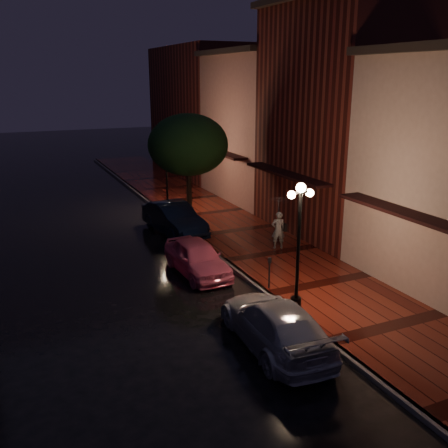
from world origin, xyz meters
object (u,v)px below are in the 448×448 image
silver_car (275,324)px  parking_meter (269,270)px  streetlamp_far (166,169)px  streetlamp_near (299,238)px  pink_car (197,257)px  street_tree (188,147)px  woman_with_umbrella (279,215)px  navy_car (174,218)px

silver_car → parking_meter: size_ratio=4.10×
streetlamp_far → parking_meter: (-0.11, -12.31, -1.72)m
streetlamp_near → pink_car: size_ratio=1.04×
street_tree → woman_with_umbrella: bearing=-68.2°
pink_car → parking_meter: bearing=-58.7°
streetlamp_near → street_tree: bearing=88.7°
street_tree → pink_car: street_tree is taller
street_tree → pink_car: 7.76m
streetlamp_near → pink_car: 5.18m
silver_car → woman_with_umbrella: 8.53m
woman_with_umbrella → parking_meter: (-2.59, -3.77, -0.87)m
streetlamp_far → silver_car: streetlamp_far is taller
silver_car → woman_with_umbrella: bearing=-117.3°
streetlamp_near → silver_car: (-1.88, -1.81, -1.88)m
street_tree → woman_with_umbrella: size_ratio=2.40×
streetlamp_far → woman_with_umbrella: bearing=-73.8°
street_tree → woman_with_umbrella: (2.22, -5.54, -2.49)m
street_tree → navy_car: street_tree is taller
streetlamp_near → woman_with_umbrella: (2.48, 5.46, -0.85)m
navy_car → parking_meter: (0.84, -8.37, 0.10)m
streetlamp_far → pink_car: size_ratio=1.04×
streetlamp_far → silver_car: (-1.88, -15.81, -1.88)m
navy_car → parking_meter: bearing=-91.0°
silver_car → parking_meter: bearing=-113.2°
streetlamp_far → woman_with_umbrella: 8.94m
streetlamp_far → pink_car: 9.93m
streetlamp_far → woman_with_umbrella: size_ratio=1.78×
silver_car → navy_car: bearing=-90.8°
streetlamp_far → parking_meter: bearing=-90.5°
streetlamp_far → navy_car: bearing=-103.5°
streetlamp_near → woman_with_umbrella: bearing=65.6°
streetlamp_far → street_tree: street_tree is taller
parking_meter → street_tree: bearing=99.5°
streetlamp_near → streetlamp_far: size_ratio=1.00×
streetlamp_near → silver_car: streetlamp_near is taller
streetlamp_far → silver_car: size_ratio=0.87×
streetlamp_near → woman_with_umbrella: size_ratio=1.78×
streetlamp_far → navy_car: streetlamp_far is taller
pink_car → navy_car: bearing=78.7°
street_tree → silver_car: 13.45m
navy_car → silver_car: (-0.93, -11.86, -0.07)m
navy_car → pink_car: bearing=-106.3°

